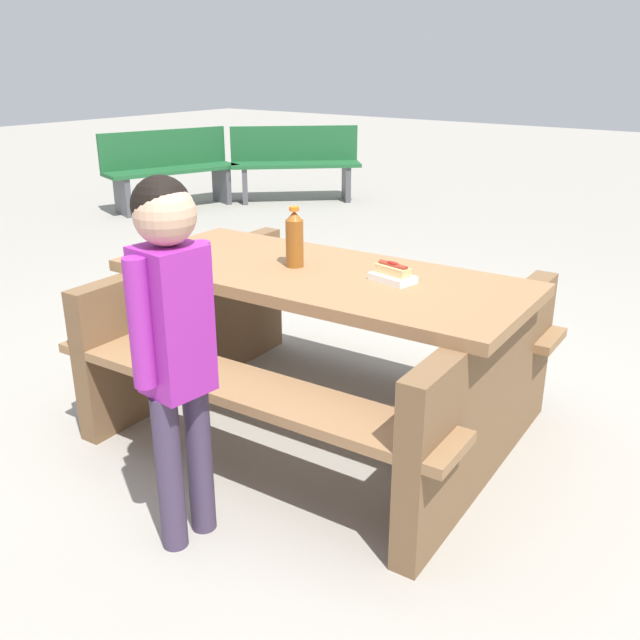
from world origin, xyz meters
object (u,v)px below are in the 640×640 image
object	(u,v)px
child_in_coat	(173,322)
picnic_table	(320,337)
park_bench_mid	(295,162)
park_bench_near	(170,168)
hotdog_tray	(393,274)
soda_bottle	(295,239)

from	to	relation	value
child_in_coat	picnic_table	bearing A→B (deg)	96.53
park_bench_mid	park_bench_near	bearing A→B (deg)	-125.64
hotdog_tray	park_bench_mid	xyz separation A→B (m)	(-3.81, 4.11, -0.33)
park_bench_near	picnic_table	bearing A→B (deg)	-34.59
child_in_coat	soda_bottle	bearing A→B (deg)	104.65
soda_bottle	park_bench_near	world-z (taller)	soda_bottle
soda_bottle	hotdog_tray	xyz separation A→B (m)	(0.46, 0.07, -0.09)
hotdog_tray	child_in_coat	distance (m)	1.01
hotdog_tray	park_bench_mid	bearing A→B (deg)	132.88
hotdog_tray	park_bench_near	bearing A→B (deg)	147.87
picnic_table	soda_bottle	size ratio (longest dim) A/B	7.12
park_bench_near	park_bench_mid	bearing A→B (deg)	54.36
picnic_table	hotdog_tray	world-z (taller)	hotdog_tray
soda_bottle	child_in_coat	bearing A→B (deg)	-75.35
child_in_coat	park_bench_near	distance (m)	5.93
picnic_table	child_in_coat	size ratio (longest dim) A/B	1.46
soda_bottle	child_in_coat	world-z (taller)	child_in_coat
picnic_table	soda_bottle	distance (m)	0.45
picnic_table	park_bench_near	bearing A→B (deg)	145.41
soda_bottle	picnic_table	bearing A→B (deg)	2.30
park_bench_near	hotdog_tray	bearing A→B (deg)	-32.13
hotdog_tray	park_bench_near	distance (m)	5.51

